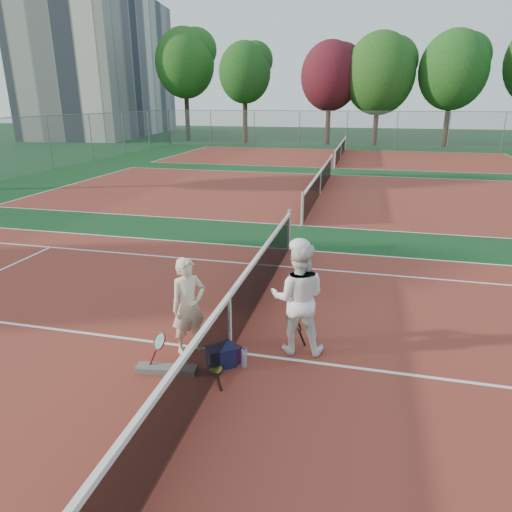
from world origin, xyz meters
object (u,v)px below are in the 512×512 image
(net_main, at_px, (230,324))
(apartment_block, at_px, (104,66))
(player_b, at_px, (298,298))
(sports_bag_navy, at_px, (221,357))
(racket_black_held, at_px, (296,332))
(sports_bag_purple, at_px, (229,353))
(player_a, at_px, (188,306))
(racket_red, at_px, (160,350))
(racket_spare, at_px, (216,370))
(water_bottle, at_px, (244,358))

(net_main, height_order, apartment_block, apartment_block)
(player_b, bearing_deg, sports_bag_navy, 30.81)
(racket_black_held, distance_m, sports_bag_navy, 1.30)
(net_main, distance_m, apartment_block, 52.62)
(racket_black_held, relative_size, sports_bag_purple, 1.63)
(player_a, xyz_separation_m, sports_bag_purple, (0.71, -0.17, -0.65))
(player_b, xyz_separation_m, racket_red, (-1.94, -0.94, -0.64))
(racket_spare, bearing_deg, apartment_block, 3.30)
(net_main, relative_size, sports_bag_navy, 26.98)
(sports_bag_navy, bearing_deg, sports_bag_purple, 59.78)
(racket_black_held, distance_m, water_bottle, 1.01)
(player_b, bearing_deg, player_a, 9.48)
(sports_bag_purple, xyz_separation_m, water_bottle, (0.26, -0.10, 0.01))
(net_main, bearing_deg, sports_bag_purple, -75.95)
(sports_bag_navy, bearing_deg, apartment_block, 122.21)
(apartment_block, height_order, sports_bag_navy, apartment_block)
(sports_bag_navy, height_order, water_bottle, sports_bag_navy)
(player_a, height_order, player_b, player_b)
(racket_spare, bearing_deg, racket_red, 60.26)
(net_main, distance_m, player_b, 1.15)
(net_main, xyz_separation_m, racket_black_held, (1.00, 0.38, -0.23))
(apartment_block, relative_size, water_bottle, 73.33)
(racket_black_held, bearing_deg, player_a, -23.78)
(sports_bag_purple, relative_size, water_bottle, 1.16)
(net_main, xyz_separation_m, player_a, (-0.64, -0.10, 0.28))
(apartment_block, height_order, water_bottle, apartment_block)
(racket_red, bearing_deg, player_b, -33.92)
(player_a, relative_size, racket_red, 2.97)
(net_main, distance_m, sports_bag_purple, 0.46)
(net_main, xyz_separation_m, racket_red, (-0.92, -0.61, -0.25))
(player_b, distance_m, water_bottle, 1.24)
(apartment_block, relative_size, racket_red, 41.57)
(apartment_block, xyz_separation_m, racket_spare, (27.96, -44.62, -7.44))
(racket_spare, bearing_deg, water_bottle, -84.37)
(apartment_block, distance_m, sports_bag_navy, 53.01)
(apartment_block, xyz_separation_m, player_b, (29.02, -43.67, -6.59))
(sports_bag_purple, bearing_deg, water_bottle, -20.40)
(racket_spare, bearing_deg, player_b, -76.84)
(player_b, xyz_separation_m, sports_bag_purple, (-0.95, -0.60, -0.77))
(racket_red, distance_m, racket_black_held, 2.16)
(net_main, bearing_deg, apartment_block, 122.47)
(water_bottle, bearing_deg, racket_red, -169.18)
(racket_red, bearing_deg, sports_bag_purple, -40.84)
(racket_red, distance_m, racket_spare, 0.91)
(player_a, bearing_deg, racket_black_held, -31.30)
(water_bottle, bearing_deg, player_b, 45.37)
(apartment_block, xyz_separation_m, racket_red, (27.08, -44.61, -7.24))
(net_main, distance_m, racket_red, 1.13)
(sports_bag_navy, bearing_deg, net_main, 87.31)
(apartment_block, distance_m, sports_bag_purple, 52.93)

